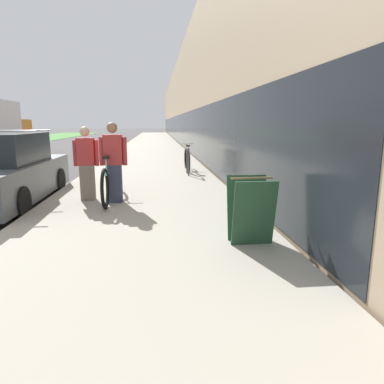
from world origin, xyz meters
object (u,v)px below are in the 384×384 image
object	(u,v)px
cruiser_bike_nearest	(187,159)
sandwich_board_sign	(251,210)
tandem_bicycle	(111,180)
person_rider	(114,163)
person_bystander	(87,164)
bike_rack_hoop	(188,158)

from	to	relation	value
cruiser_bike_nearest	sandwich_board_sign	xyz separation A→B (m)	(0.20, -7.35, 0.07)
tandem_bicycle	person_rider	size ratio (longest dim) A/B	1.53
tandem_bicycle	person_rider	bearing A→B (deg)	-69.02
person_bystander	bike_rack_hoop	bearing A→B (deg)	54.61
bike_rack_hoop	sandwich_board_sign	distance (m)	6.34
bike_rack_hoop	cruiser_bike_nearest	xyz separation A→B (m)	(0.07, 1.02, -0.14)
tandem_bicycle	bike_rack_hoop	xyz separation A→B (m)	(1.95, 3.41, 0.10)
tandem_bicycle	person_rider	xyz separation A→B (m)	(0.11, -0.30, 0.40)
bike_rack_hoop	tandem_bicycle	bearing A→B (deg)	-119.80
person_bystander	bike_rack_hoop	world-z (taller)	person_bystander
tandem_bicycle	bike_rack_hoop	distance (m)	3.93
person_rider	person_bystander	bearing A→B (deg)	153.76
person_rider	person_bystander	world-z (taller)	person_rider
cruiser_bike_nearest	sandwich_board_sign	distance (m)	7.36
person_bystander	sandwich_board_sign	bearing A→B (deg)	-47.28
person_rider	person_bystander	xyz separation A→B (m)	(-0.59, 0.29, -0.04)
person_bystander	bike_rack_hoop	size ratio (longest dim) A/B	1.81
tandem_bicycle	person_bystander	distance (m)	0.59
bike_rack_hoop	sandwich_board_sign	xyz separation A→B (m)	(0.26, -6.34, -0.06)
person_bystander	sandwich_board_sign	xyz separation A→B (m)	(2.69, -2.92, -0.32)
person_rider	bike_rack_hoop	size ratio (longest dim) A/B	1.91
bike_rack_hoop	person_bystander	bearing A→B (deg)	-125.39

